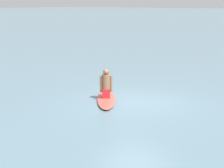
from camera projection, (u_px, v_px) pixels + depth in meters
The scene contains 3 objects.
ground_plane at pixel (135, 102), 13.21m from camera, with size 400.00×400.00×0.00m, color slate.
surfboard at pixel (106, 99), 13.37m from camera, with size 2.83×0.65×0.12m, color #D84C3F.
person_paddler at pixel (106, 85), 13.25m from camera, with size 0.44×0.45×1.05m.
Camera 1 is at (-7.36, 10.45, 3.50)m, focal length 58.73 mm.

